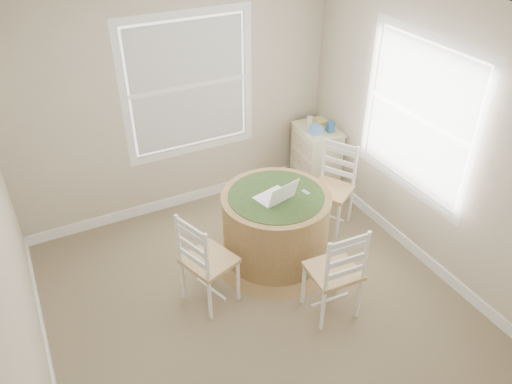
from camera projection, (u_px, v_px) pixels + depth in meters
room at (261, 169)px, 4.13m from camera, size 3.64×3.64×2.64m
round_table at (275, 224)px, 4.95m from camera, size 1.25×1.25×0.77m
chair_left at (209, 260)px, 4.42m from camera, size 0.52×0.53×0.95m
chair_near at (333, 271)px, 4.31m from camera, size 0.44×0.42×0.95m
chair_right at (331, 189)px, 5.36m from camera, size 0.56×0.57×0.95m
laptop at (276, 196)px, 4.69m from camera, size 0.39×0.36×0.23m
mouse at (288, 193)px, 4.77m from camera, size 0.08×0.11×0.03m
phone at (306, 193)px, 4.80m from camera, size 0.06×0.10×0.02m
keys at (288, 187)px, 4.87m from camera, size 0.07×0.06×0.02m
corner_chest at (316, 157)px, 6.09m from camera, size 0.49×0.63×0.79m
tissue_box at (316, 130)px, 5.74m from camera, size 0.13×0.13×0.10m
box_yellow at (322, 123)px, 5.93m from camera, size 0.16×0.11×0.06m
box_blue at (331, 127)px, 5.78m from camera, size 0.09×0.09×0.12m
cup_cream at (310, 120)px, 5.95m from camera, size 0.07×0.07×0.09m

